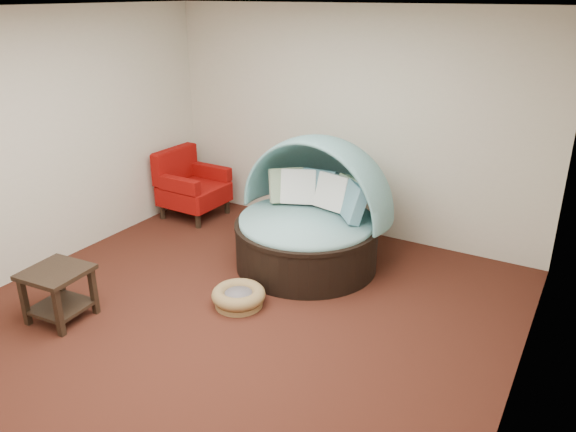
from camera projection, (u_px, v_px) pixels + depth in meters
The scene contains 9 objects.
floor at pixel (238, 315), 5.46m from camera, with size 5.00×5.00×0.00m, color #4C1F15.
wall_back at pixel (350, 124), 6.94m from camera, with size 5.00×5.00×0.00m, color beige.
wall_left at pixel (45, 142), 6.10m from camera, with size 5.00×5.00×0.00m, color beige.
wall_right at pixel (537, 236), 3.77m from camera, with size 5.00×5.00×0.00m, color beige.
ceiling at pixel (226, 8), 4.41m from camera, with size 5.00×5.00×0.00m, color white.
canopy_daybed at pixel (312, 207), 6.26m from camera, with size 1.80×1.72×1.48m.
pet_basket at pixel (239, 296), 5.59m from camera, with size 0.70×0.70×0.19m.
red_armchair at pixel (190, 186), 7.73m from camera, with size 0.81×0.81×0.93m.
side_table at pixel (58, 288), 5.27m from camera, with size 0.58×0.58×0.52m.
Camera 1 is at (2.79, -3.82, 2.93)m, focal length 35.00 mm.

